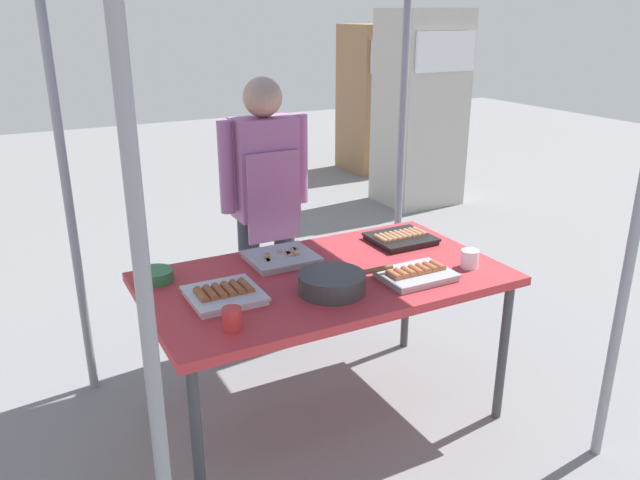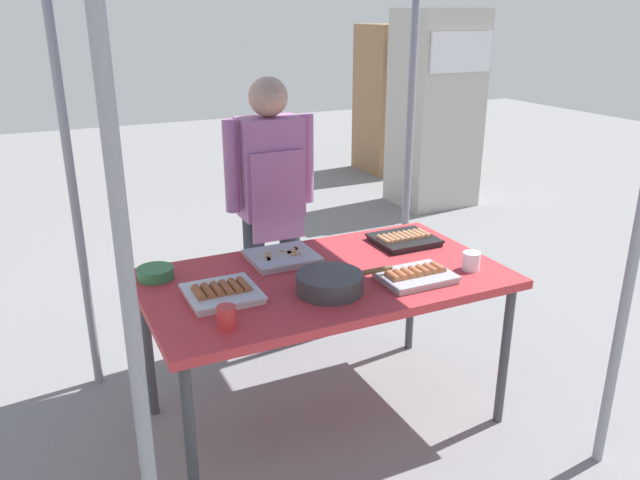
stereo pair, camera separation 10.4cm
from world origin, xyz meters
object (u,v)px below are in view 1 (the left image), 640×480
Objects in this scene: stall_table at (325,286)px; drink_cup_near_edge at (470,259)px; tray_pork_links at (224,294)px; neighbor_stall_right at (384,98)px; tray_meat_skewers at (281,258)px; vendor_woman at (266,194)px; drink_cup_by_wok at (232,319)px; cooking_wok at (332,282)px; condiment_bowl at (155,276)px; tray_grilled_sausages at (416,274)px; tray_spring_rolls at (401,238)px; neighbor_stall_left at (420,109)px.

drink_cup_near_edge is (0.63, -0.23, 0.09)m from stall_table.
tray_pork_links is 5.61m from neighbor_stall_right.
vendor_woman is at bearing 73.24° from tray_meat_skewers.
vendor_woman reaches higher than tray_meat_skewers.
drink_cup_by_wok is 5.86m from neighbor_stall_right.
cooking_wok reaches higher than tray_pork_links.
neighbor_stall_right reaches higher than tray_pork_links.
condiment_bowl is (-0.63, 0.46, -0.02)m from cooking_wok.
tray_meat_skewers is 0.87m from drink_cup_near_edge.
stall_table is 5.10× the size of tray_meat_skewers.
neighbor_stall_right reaches higher than tray_grilled_sausages.
tray_meat_skewers is (-0.44, 0.47, -0.00)m from tray_grilled_sausages.
cooking_wok is 5.47m from neighbor_stall_right.
drink_cup_by_wok is at bearing -155.86° from tray_spring_rolls.
condiment_bowl is at bearing 153.33° from tray_grilled_sausages.
tray_meat_skewers is 0.71× the size of cooking_wok.
drink_cup_by_wok is at bearing -135.15° from neighbor_stall_left.
neighbor_stall_right is (3.05, 3.44, -0.04)m from vendor_woman.
stall_table is 0.63m from drink_cup_by_wok.
condiment_bowl is at bearing 35.39° from vendor_woman.
drink_cup_by_wok is 0.06× the size of vendor_woman.
stall_table is at bearing -66.73° from tray_meat_skewers.
tray_grilled_sausages is at bearing -116.86° from tray_spring_rolls.
stall_table is at bearing -22.64° from condiment_bowl.
cooking_wok is 0.23× the size of neighbor_stall_left.
vendor_woman is (0.07, 0.83, 0.21)m from stall_table.
stall_table is 0.85× the size of neighbor_stall_left.
neighbor_stall_left reaches higher than drink_cup_near_edge.
drink_cup_by_wok reaches higher than tray_pork_links.
drink_cup_near_edge is (1.32, -0.52, 0.02)m from condiment_bowl.
tray_meat_skewers is 0.18× the size of neighbor_stall_right.
tray_grilled_sausages is at bearing -34.21° from stall_table.
drink_cup_near_edge is at bearing -1.03° from tray_grilled_sausages.
condiment_bowl reaches higher than tray_spring_rolls.
drink_cup_near_edge is (0.08, -0.43, 0.02)m from tray_spring_rolls.
tray_meat_skewers reaches higher than stall_table.
tray_spring_rolls is 0.18× the size of neighbor_stall_right.
drink_cup_by_wok is (-1.18, -0.06, 0.00)m from drink_cup_near_edge.
neighbor_stall_left is (2.71, 2.60, 0.18)m from tray_meat_skewers.
drink_cup_by_wok is (-0.55, -0.29, 0.10)m from stall_table.
drink_cup_near_edge is 5.15m from neighbor_stall_right.
cooking_wok is 0.69m from drink_cup_near_edge.
neighbor_stall_left is (3.09, 2.87, 0.18)m from tray_pork_links.
tray_pork_links is 3.36× the size of drink_cup_by_wok.
neighbor_stall_left is at bearing 48.55° from cooking_wok.
condiment_bowl is 0.08× the size of neighbor_stall_left.
cooking_wok is (0.42, -0.14, 0.02)m from tray_pork_links.
tray_pork_links is 0.19× the size of vendor_woman.
drink_cup_by_wok reaches higher than tray_meat_skewers.
tray_spring_rolls is at bearing -4.02° from tray_meat_skewers.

